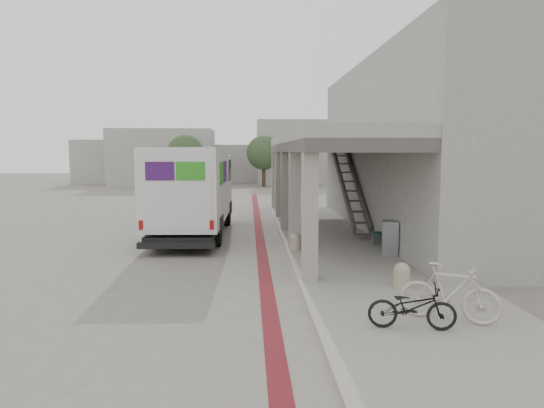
{
  "coord_description": "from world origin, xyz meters",
  "views": [
    {
      "loc": [
        0.57,
        -15.44,
        3.36
      ],
      "look_at": [
        1.35,
        0.61,
        1.6
      ],
      "focal_mm": 32.0,
      "sensor_mm": 36.0,
      "label": 1
    }
  ],
  "objects": [
    {
      "name": "tree_left",
      "position": [
        -5.0,
        28.0,
        3.18
      ],
      "size": [
        3.2,
        3.2,
        4.8
      ],
      "color": "#38281C",
      "rests_on": "ground"
    },
    {
      "name": "transit_building",
      "position": [
        6.83,
        4.5,
        3.4
      ],
      "size": [
        7.6,
        17.0,
        7.0
      ],
      "color": "gray",
      "rests_on": "ground"
    },
    {
      "name": "tree_mid",
      "position": [
        2.0,
        30.0,
        3.18
      ],
      "size": [
        3.2,
        3.2,
        4.8
      ],
      "color": "#38281C",
      "rests_on": "ground"
    },
    {
      "name": "bicycle_cream",
      "position": [
        4.39,
        -6.63,
        0.68
      ],
      "size": [
        1.89,
        1.36,
        1.12
      ],
      "primitive_type": "imported",
      "rotation": [
        0.0,
        0.0,
        1.07
      ],
      "color": "#B9B2A3",
      "rests_on": "sidewalk"
    },
    {
      "name": "utility_cabinet",
      "position": [
        5.0,
        -0.66,
        0.66
      ],
      "size": [
        0.62,
        0.74,
        1.07
      ],
      "primitive_type": "cube",
      "rotation": [
        0.0,
        0.0,
        -0.24
      ],
      "color": "gray",
      "rests_on": "sidewalk"
    },
    {
      "name": "fedex_truck",
      "position": [
        -1.62,
        3.76,
        1.85
      ],
      "size": [
        2.79,
        8.24,
        3.48
      ],
      "rotation": [
        0.0,
        0.0,
        -0.03
      ],
      "color": "black",
      "rests_on": "ground"
    },
    {
      "name": "bench",
      "position": [
        5.2,
        0.21,
        0.43
      ],
      "size": [
        0.75,
        1.9,
        0.44
      ],
      "rotation": [
        0.0,
        0.0,
        0.2
      ],
      "color": "slate",
      "rests_on": "sidewalk"
    },
    {
      "name": "tree_right",
      "position": [
        10.0,
        29.0,
        3.18
      ],
      "size": [
        3.2,
        3.2,
        4.8
      ],
      "color": "#38281C",
      "rests_on": "ground"
    },
    {
      "name": "bollard_near",
      "position": [
        4.24,
        -4.24,
        0.41
      ],
      "size": [
        0.39,
        0.39,
        0.59
      ],
      "color": "#9E9278",
      "rests_on": "sidewalk"
    },
    {
      "name": "bike_lane_stripe",
      "position": [
        1.0,
        2.0,
        0.01
      ],
      "size": [
        0.35,
        40.0,
        0.01
      ],
      "primitive_type": "cube",
      "color": "#5A1217",
      "rests_on": "ground"
    },
    {
      "name": "ground",
      "position": [
        0.0,
        0.0,
        0.0
      ],
      "size": [
        120.0,
        120.0,
        0.0
      ],
      "primitive_type": "plane",
      "color": "#676158",
      "rests_on": "ground"
    },
    {
      "name": "bicycle_black",
      "position": [
        3.54,
        -7.01,
        0.54
      ],
      "size": [
        1.66,
        0.83,
        0.83
      ],
      "primitive_type": "imported",
      "rotation": [
        0.0,
        0.0,
        1.39
      ],
      "color": "black",
      "rests_on": "sidewalk"
    },
    {
      "name": "distant_backdrop",
      "position": [
        -2.84,
        35.89,
        2.7
      ],
      "size": [
        28.0,
        10.0,
        6.5
      ],
      "color": "gray",
      "rests_on": "ground"
    },
    {
      "name": "bollard_far",
      "position": [
        2.1,
        0.22,
        0.4
      ],
      "size": [
        0.37,
        0.37,
        0.56
      ],
      "color": "gray",
      "rests_on": "sidewalk"
    },
    {
      "name": "sidewalk",
      "position": [
        4.0,
        0.0,
        0.06
      ],
      "size": [
        4.4,
        28.0,
        0.12
      ],
      "primitive_type": "cube",
      "color": "gray",
      "rests_on": "ground"
    }
  ]
}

